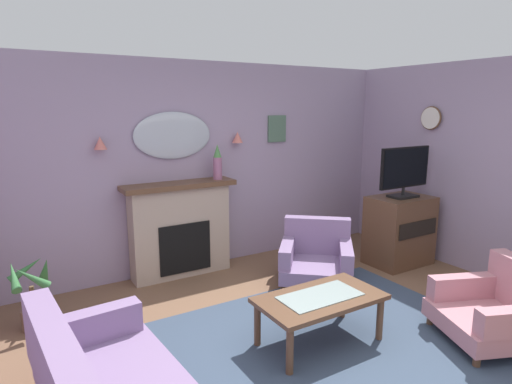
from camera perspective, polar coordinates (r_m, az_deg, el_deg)
name	(u,v)px	position (r m, az deg, el deg)	size (l,w,h in m)	color
floor	(340,364)	(3.87, 11.15, -21.69)	(6.43, 6.13, 0.10)	brown
wall_back	(205,166)	(5.51, -6.84, 3.47)	(6.43, 0.10, 2.60)	#9E8CA8
patterned_rug	(324,347)	(3.97, 9.13, -19.78)	(3.20, 2.40, 0.01)	#38475B
fireplace	(181,230)	(5.29, -10.04, -5.04)	(1.36, 0.36, 1.16)	tan
mantel_vase_centre	(218,163)	(5.30, -5.17, 3.92)	(0.11, 0.11, 0.44)	#9E6084
wall_mirror	(173,135)	(5.23, -11.04, 7.43)	(0.96, 0.06, 0.56)	#B2BCC6
wall_sconce_left	(100,143)	(4.95, -20.12, 6.16)	(0.14, 0.14, 0.14)	#D17066
wall_sconce_right	(237,137)	(5.54, -2.49, 7.32)	(0.14, 0.14, 0.14)	#D17066
wall_clock	(431,118)	(6.14, 22.35, 9.13)	(0.04, 0.31, 0.31)	silver
framed_picture	(277,129)	(5.92, 2.81, 8.45)	(0.28, 0.03, 0.36)	#4C6B56
coffee_table	(320,302)	(3.85, 8.56, -14.37)	(1.10, 0.60, 0.45)	brown
armchair_by_coffee_table	(499,308)	(4.44, 29.76, -13.36)	(1.06, 1.05, 0.71)	#B77A84
armchair_beside_couch	(316,256)	(5.18, 8.06, -8.42)	(1.14, 1.14, 0.71)	gray
tv_cabinet	(399,230)	(5.93, 18.61, -4.88)	(0.80, 0.57, 0.90)	brown
tv_flatscreen	(405,171)	(5.76, 19.27, 2.70)	(0.84, 0.24, 0.65)	black
potted_plant_small_fern	(32,297)	(4.57, -27.75, -12.33)	(0.39, 0.39, 0.71)	brown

